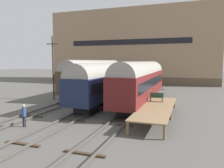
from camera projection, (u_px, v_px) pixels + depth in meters
The scene contains 12 objects.
ground_plane at pixel (86, 113), 22.34m from camera, with size 200.00×200.00×0.00m, color #56544F.
track_left at pixel (50, 109), 23.77m from camera, with size 2.60×60.00×0.26m.
track_middle at pixel (86, 112), 22.32m from camera, with size 2.60×60.00×0.26m.
track_right at pixel (127, 115), 20.87m from camera, with size 2.60×60.00×0.26m.
train_car_maroon at pixel (142, 80), 26.72m from camera, with size 2.91×18.10×5.26m.
train_car_brown at pixel (96, 75), 35.20m from camera, with size 3.11×18.32×5.45m.
train_car_navy at pixel (104, 81), 26.80m from camera, with size 3.06×15.06×5.10m.
station_platform at pixel (157, 108), 20.09m from camera, with size 2.87×11.01×1.12m.
bench at pixel (157, 97), 22.67m from camera, with size 1.40×0.40×0.91m.
person_worker at pixel (24, 113), 17.54m from camera, with size 0.32×0.32×1.86m.
utility_pole at pixel (53, 67), 29.84m from camera, with size 1.80×0.24×8.66m.
warehouse_building at pixel (134, 48), 56.40m from camera, with size 39.97×13.51×17.56m.
Camera 1 is at (9.83, -19.75, 5.32)m, focal length 35.00 mm.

